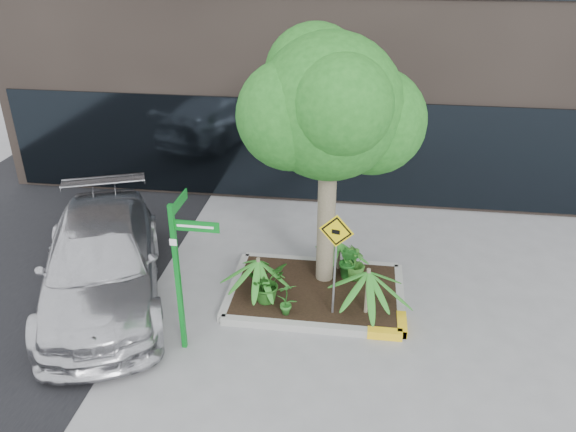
# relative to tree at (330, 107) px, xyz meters

# --- Properties ---
(ground) EXTENTS (80.00, 80.00, 0.00)m
(ground) POSITION_rel_tree_xyz_m (-0.32, -0.75, -3.60)
(ground) COLOR gray
(ground) RESTS_ON ground
(planter) EXTENTS (3.35, 2.36, 0.15)m
(planter) POSITION_rel_tree_xyz_m (-0.09, -0.48, -3.50)
(planter) COLOR #9E9E99
(planter) RESTS_ON ground
(tree) EXTENTS (3.29, 2.92, 4.93)m
(tree) POSITION_rel_tree_xyz_m (0.00, 0.00, 0.00)
(tree) COLOR gray
(tree) RESTS_ON ground
(palm_front) EXTENTS (1.02, 1.02, 1.14)m
(palm_front) POSITION_rel_tree_xyz_m (0.84, -1.06, -2.60)
(palm_front) COLOR gray
(palm_front) RESTS_ON ground
(palm_left) EXTENTS (0.91, 0.91, 1.02)m
(palm_left) POSITION_rel_tree_xyz_m (-1.17, -0.80, -2.69)
(palm_left) COLOR gray
(palm_left) RESTS_ON ground
(palm_back) EXTENTS (0.72, 0.72, 0.80)m
(palm_back) POSITION_rel_tree_xyz_m (0.26, 0.36, -2.86)
(palm_back) COLOR gray
(palm_back) RESTS_ON ground
(parked_car) EXTENTS (3.86, 5.60, 1.51)m
(parked_car) POSITION_rel_tree_xyz_m (-4.12, -1.01, -2.85)
(parked_car) COLOR silver
(parked_car) RESTS_ON ground
(shrub_a) EXTENTS (0.97, 0.97, 0.77)m
(shrub_a) POSITION_rel_tree_xyz_m (-1.00, -0.93, -3.06)
(shrub_a) COLOR #205618
(shrub_a) RESTS_ON planter
(shrub_b) EXTENTS (0.46, 0.46, 0.70)m
(shrub_b) POSITION_rel_tree_xyz_m (0.60, 0.03, -3.10)
(shrub_b) COLOR #2A601C
(shrub_b) RESTS_ON planter
(shrub_c) EXTENTS (0.47, 0.47, 0.67)m
(shrub_c) POSITION_rel_tree_xyz_m (-0.58, -1.30, -3.11)
(shrub_c) COLOR #266C21
(shrub_c) RESTS_ON planter
(shrub_d) EXTENTS (0.57, 0.57, 0.74)m
(shrub_d) POSITION_rel_tree_xyz_m (0.47, 0.02, -3.08)
(shrub_d) COLOR #19591A
(shrub_d) RESTS_ON planter
(street_sign_post) EXTENTS (0.79, 0.78, 2.67)m
(street_sign_post) POSITION_rel_tree_xyz_m (-2.13, -2.20, -1.95)
(street_sign_post) COLOR #0B7F20
(street_sign_post) RESTS_ON ground
(cattle_sign) EXTENTS (0.59, 0.15, 1.96)m
(cattle_sign) POSITION_rel_tree_xyz_m (0.25, -1.13, -2.13)
(cattle_sign) COLOR slate
(cattle_sign) RESTS_ON ground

